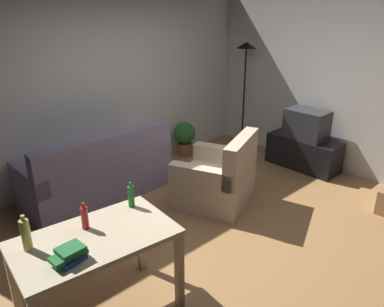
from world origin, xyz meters
TOP-DOWN VIEW (x-y plane):
  - ground_plane at (0.00, 0.00)m, footprint 5.20×4.40m
  - wall_rear at (0.00, 2.20)m, footprint 5.20×0.10m
  - wall_right at (2.60, 0.00)m, footprint 0.10×4.40m
  - couch at (-0.55, 1.59)m, footprint 1.87×0.84m
  - tv_stand at (2.25, 0.27)m, footprint 0.44×1.10m
  - tv at (2.25, 0.27)m, footprint 0.41×0.60m
  - torchiere_lamp at (2.25, 1.50)m, footprint 0.32×0.32m
  - desk at (-1.60, -0.24)m, footprint 1.26×0.82m
  - potted_plant at (1.24, 1.90)m, footprint 0.36×0.36m
  - armchair at (0.47, 0.41)m, footprint 1.15×1.12m
  - bottle_squat at (-2.03, -0.06)m, footprint 0.07×0.07m
  - bottle_red at (-1.60, -0.09)m, footprint 0.06×0.06m
  - bottle_green at (-1.14, -0.05)m, footprint 0.06×0.06m
  - book_stack at (-1.87, -0.38)m, footprint 0.25×0.18m

SIDE VIEW (x-z plane):
  - ground_plane at x=0.00m, z-range -0.02..0.00m
  - tv_stand at x=2.25m, z-range 0.00..0.48m
  - couch at x=-0.55m, z-range -0.15..0.77m
  - armchair at x=0.47m, z-range -0.14..0.78m
  - potted_plant at x=1.24m, z-range 0.05..0.62m
  - desk at x=-1.60m, z-range 0.27..1.03m
  - tv at x=2.25m, z-range 0.48..0.92m
  - book_stack at x=-1.87m, z-range 0.76..0.86m
  - bottle_red at x=-1.60m, z-range 0.74..0.97m
  - bottle_green at x=-1.14m, z-range 0.74..0.97m
  - bottle_squat at x=-2.03m, z-range 0.74..1.02m
  - wall_rear at x=0.00m, z-range 0.00..2.70m
  - wall_right at x=2.60m, z-range 0.00..2.70m
  - torchiere_lamp at x=2.25m, z-range 0.51..2.32m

